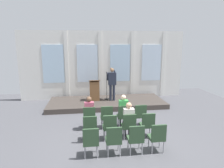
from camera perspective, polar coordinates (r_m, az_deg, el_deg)
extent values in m
plane|color=#4C4C51|center=(6.98, 2.38, -16.52)|extent=(14.82, 14.82, 0.00)
cube|color=silver|center=(11.88, -2.38, 5.49)|extent=(9.89, 0.10, 4.07)
cube|color=silver|center=(11.90, -16.80, 5.62)|extent=(1.22, 0.04, 2.22)
cube|color=silver|center=(11.82, -13.11, 5.17)|extent=(0.20, 0.08, 4.07)
cube|color=silver|center=(11.76, -7.19, 5.96)|extent=(1.22, 0.04, 2.22)
cube|color=silver|center=(11.81, -3.46, 5.44)|extent=(0.20, 0.08, 4.07)
cube|color=silver|center=(11.94, 2.40, 6.12)|extent=(1.22, 0.04, 2.22)
cube|color=silver|center=(12.11, 5.96, 5.55)|extent=(0.20, 0.08, 4.07)
cube|color=silver|center=(12.44, 11.47, 6.12)|extent=(1.22, 0.04, 2.22)
cube|color=silver|center=(12.73, 14.69, 5.53)|extent=(0.20, 0.08, 4.07)
cube|color=#3F3833|center=(10.80, -1.54, -5.47)|extent=(6.25, 2.39, 0.25)
cylinder|color=#232838|center=(10.64, -0.43, -2.55)|extent=(0.14, 0.14, 0.88)
cylinder|color=#232838|center=(10.66, 0.53, -2.52)|extent=(0.14, 0.14, 0.88)
cube|color=#232838|center=(10.49, 0.05, 1.56)|extent=(0.42, 0.22, 0.66)
cube|color=navy|center=(10.59, -0.04, 2.09)|extent=(0.06, 0.01, 0.40)
sphere|color=#8C6647|center=(10.43, 0.04, 4.10)|extent=(0.21, 0.21, 0.21)
cylinder|color=#232838|center=(10.52, -1.31, 2.20)|extent=(0.09, 0.28, 0.45)
cylinder|color=#232838|center=(10.59, 0.78, 3.60)|extent=(0.15, 0.36, 0.15)
cylinder|color=#232838|center=(10.70, 0.43, 3.92)|extent=(0.11, 0.34, 0.15)
sphere|color=#8C6647|center=(10.94, -0.25, 4.55)|extent=(0.10, 0.10, 0.10)
cylinder|color=black|center=(11.00, -1.53, -4.38)|extent=(0.28, 0.28, 0.03)
cylinder|color=black|center=(10.82, -1.55, -0.61)|extent=(0.02, 0.02, 1.45)
sphere|color=#262626|center=(10.69, -1.58, 3.41)|extent=(0.07, 0.07, 0.07)
cube|color=brown|center=(10.72, -5.14, -2.02)|extent=(0.52, 0.40, 1.05)
cube|color=brown|center=(10.63, -5.20, 0.96)|extent=(0.60, 0.48, 0.14)
cylinder|color=#99999E|center=(8.07, -5.32, -10.97)|extent=(0.04, 0.04, 0.40)
cylinder|color=#99999E|center=(8.07, -7.92, -11.04)|extent=(0.04, 0.04, 0.40)
cylinder|color=#99999E|center=(7.76, -5.20, -11.92)|extent=(0.04, 0.04, 0.40)
cylinder|color=#99999E|center=(7.75, -7.92, -12.00)|extent=(0.04, 0.04, 0.40)
cube|color=#2D472D|center=(7.82, -6.63, -9.86)|extent=(0.46, 0.44, 0.08)
cube|color=#2D472D|center=(7.55, -6.65, -8.47)|extent=(0.46, 0.06, 0.46)
cylinder|color=#2D2D33|center=(8.07, -7.27, -10.87)|extent=(0.10, 0.10, 0.44)
cylinder|color=#2D2D33|center=(8.07, -5.97, -10.83)|extent=(0.10, 0.10, 0.44)
cube|color=#2D2D33|center=(7.86, -6.65, -9.29)|extent=(0.34, 0.36, 0.12)
cube|color=#B24C66|center=(7.64, -6.69, -7.24)|extent=(0.36, 0.20, 0.55)
sphere|color=brown|center=(7.54, -6.76, -4.44)|extent=(0.20, 0.20, 0.20)
cylinder|color=#99999E|center=(8.12, -0.47, -10.77)|extent=(0.04, 0.04, 0.40)
cylinder|color=#99999E|center=(8.09, -3.05, -10.88)|extent=(0.04, 0.04, 0.40)
cylinder|color=#99999E|center=(7.81, -0.15, -11.70)|extent=(0.04, 0.04, 0.40)
cylinder|color=#99999E|center=(7.78, -2.84, -11.83)|extent=(0.04, 0.04, 0.40)
cube|color=#2D472D|center=(7.86, -1.64, -9.68)|extent=(0.46, 0.44, 0.08)
cube|color=#2D472D|center=(7.59, -1.49, -8.29)|extent=(0.46, 0.06, 0.46)
cylinder|color=#99999E|center=(8.23, 4.27, -10.50)|extent=(0.04, 0.04, 0.40)
cylinder|color=#99999E|center=(8.17, 1.76, -10.65)|extent=(0.04, 0.04, 0.40)
cylinder|color=#99999E|center=(7.92, 4.79, -11.41)|extent=(0.04, 0.04, 0.40)
cylinder|color=#99999E|center=(7.86, 2.17, -11.57)|extent=(0.04, 0.04, 0.40)
cube|color=#2D472D|center=(7.95, 3.27, -9.43)|extent=(0.46, 0.44, 0.08)
cube|color=#2D472D|center=(7.68, 3.56, -8.05)|extent=(0.46, 0.06, 0.46)
cylinder|color=#2D2D33|center=(8.18, 2.38, -10.46)|extent=(0.10, 0.10, 0.44)
cylinder|color=#2D2D33|center=(8.21, 3.63, -10.38)|extent=(0.10, 0.10, 0.44)
cube|color=#2D2D33|center=(7.99, 3.19, -8.87)|extent=(0.34, 0.36, 0.12)
cube|color=green|center=(7.77, 3.37, -6.76)|extent=(0.36, 0.20, 0.57)
sphere|color=beige|center=(7.67, 3.38, -3.91)|extent=(0.20, 0.20, 0.20)
cylinder|color=#99999E|center=(8.39, 8.85, -10.17)|extent=(0.04, 0.04, 0.40)
cylinder|color=#99999E|center=(8.30, 6.43, -10.35)|extent=(0.04, 0.04, 0.40)
cylinder|color=#99999E|center=(8.09, 9.55, -11.04)|extent=(0.04, 0.04, 0.40)
cylinder|color=#99999E|center=(7.99, 7.03, -11.24)|extent=(0.04, 0.04, 0.40)
cube|color=#2D472D|center=(8.10, 8.02, -9.12)|extent=(0.46, 0.44, 0.08)
cube|color=#2D472D|center=(7.84, 8.45, -7.75)|extent=(0.46, 0.06, 0.46)
cylinder|color=#99999E|center=(7.19, -4.96, -13.90)|extent=(0.04, 0.04, 0.40)
cylinder|color=#99999E|center=(7.18, -7.92, -13.98)|extent=(0.04, 0.04, 0.40)
cylinder|color=#99999E|center=(6.88, -4.82, -15.10)|extent=(0.04, 0.04, 0.40)
cylinder|color=#99999E|center=(6.88, -7.92, -15.20)|extent=(0.04, 0.04, 0.40)
cube|color=#2D472D|center=(6.93, -6.45, -12.75)|extent=(0.46, 0.44, 0.08)
cube|color=#2D472D|center=(6.65, -6.46, -11.30)|extent=(0.46, 0.06, 0.46)
cylinder|color=#99999E|center=(7.25, 0.52, -13.64)|extent=(0.04, 0.04, 0.40)
cylinder|color=#99999E|center=(7.21, -2.39, -13.79)|extent=(0.04, 0.04, 0.40)
cylinder|color=#99999E|center=(6.94, 0.94, -14.82)|extent=(0.04, 0.04, 0.40)
cylinder|color=#99999E|center=(6.90, -2.12, -14.99)|extent=(0.04, 0.04, 0.40)
cube|color=#2D472D|center=(6.97, -0.77, -12.52)|extent=(0.46, 0.44, 0.08)
cube|color=#2D472D|center=(6.69, -0.57, -11.07)|extent=(0.46, 0.06, 0.46)
cylinder|color=#99999E|center=(7.36, 5.87, -13.27)|extent=(0.04, 0.04, 0.40)
cylinder|color=#99999E|center=(7.29, 3.04, -13.48)|extent=(0.04, 0.04, 0.40)
cylinder|color=#99999E|center=(7.07, 6.53, -14.40)|extent=(0.04, 0.04, 0.40)
cylinder|color=#99999E|center=(6.99, 3.57, -14.64)|extent=(0.04, 0.04, 0.40)
cube|color=#2D472D|center=(7.08, 4.79, -12.18)|extent=(0.46, 0.44, 0.08)
cube|color=#2D472D|center=(6.80, 5.18, -10.73)|extent=(0.46, 0.06, 0.46)
cylinder|color=#2D2D33|center=(7.31, 3.74, -13.25)|extent=(0.10, 0.10, 0.44)
cylinder|color=#2D2D33|center=(7.35, 5.15, -13.15)|extent=(0.10, 0.10, 0.44)
cube|color=#2D2D33|center=(7.11, 4.69, -11.55)|extent=(0.34, 0.36, 0.12)
cube|color=silver|center=(6.88, 4.93, -9.34)|extent=(0.36, 0.20, 0.55)
sphere|color=tan|center=(6.77, 4.95, -6.25)|extent=(0.20, 0.20, 0.20)
cylinder|color=#99999E|center=(7.54, 10.98, -12.81)|extent=(0.04, 0.04, 0.40)
cylinder|color=#99999E|center=(7.44, 8.29, -13.06)|extent=(0.04, 0.04, 0.40)
cylinder|color=#99999E|center=(7.25, 11.86, -13.88)|extent=(0.04, 0.04, 0.40)
cylinder|color=#99999E|center=(7.15, 9.05, -14.17)|extent=(0.04, 0.04, 0.40)
cube|color=#2D472D|center=(7.24, 10.11, -11.75)|extent=(0.46, 0.44, 0.08)
cube|color=#2D472D|center=(6.98, 10.67, -10.31)|extent=(0.46, 0.06, 0.46)
cylinder|color=#99999E|center=(6.33, -4.50, -17.63)|extent=(0.04, 0.04, 0.40)
cylinder|color=#99999E|center=(6.32, -7.92, -17.74)|extent=(0.04, 0.04, 0.40)
cylinder|color=#99999E|center=(6.04, -4.30, -19.20)|extent=(0.04, 0.04, 0.40)
cylinder|color=#99999E|center=(6.03, -7.92, -19.31)|extent=(0.04, 0.04, 0.40)
cube|color=#2D472D|center=(6.06, -6.21, -16.49)|extent=(0.46, 0.44, 0.08)
cube|color=#2D472D|center=(5.77, -6.22, -15.00)|extent=(0.46, 0.06, 0.46)
cylinder|color=#99999E|center=(6.39, 1.83, -17.28)|extent=(0.04, 0.04, 0.40)
cylinder|color=#99999E|center=(6.35, -1.53, -17.49)|extent=(0.04, 0.04, 0.40)
cylinder|color=#99999E|center=(6.10, 2.39, -18.79)|extent=(0.04, 0.04, 0.40)
cylinder|color=#99999E|center=(6.06, -1.16, -19.04)|extent=(0.04, 0.04, 0.40)
cube|color=#2D472D|center=(6.11, 0.38, -16.18)|extent=(0.46, 0.44, 0.08)
cube|color=#2D472D|center=(5.82, 0.66, -14.69)|extent=(0.46, 0.06, 0.46)
cylinder|color=#99999E|center=(6.53, 7.93, -16.75)|extent=(0.04, 0.04, 0.40)
cylinder|color=#99999E|center=(6.45, 4.71, -17.05)|extent=(0.04, 0.04, 0.40)
cylinder|color=#99999E|center=(6.24, 8.81, -18.18)|extent=(0.04, 0.04, 0.40)
cylinder|color=#99999E|center=(6.16, 5.42, -18.53)|extent=(0.04, 0.04, 0.40)
cube|color=#2D472D|center=(6.23, 6.78, -15.69)|extent=(0.46, 0.44, 0.08)
cube|color=#2D472D|center=(5.94, 7.31, -14.19)|extent=(0.46, 0.06, 0.46)
cylinder|color=#99999E|center=(6.73, 13.70, -16.07)|extent=(0.04, 0.04, 0.40)
cylinder|color=#99999E|center=(6.61, 10.67, -16.45)|extent=(0.04, 0.04, 0.40)
cylinder|color=#99999E|center=(6.45, 14.84, -17.41)|extent=(0.04, 0.04, 0.40)
cylinder|color=#99999E|center=(6.33, 11.68, -17.84)|extent=(0.04, 0.04, 0.40)
cube|color=#2D472D|center=(6.42, 12.82, -15.04)|extent=(0.46, 0.44, 0.08)
cube|color=#2D472D|center=(6.14, 13.57, -13.55)|extent=(0.46, 0.06, 0.46)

